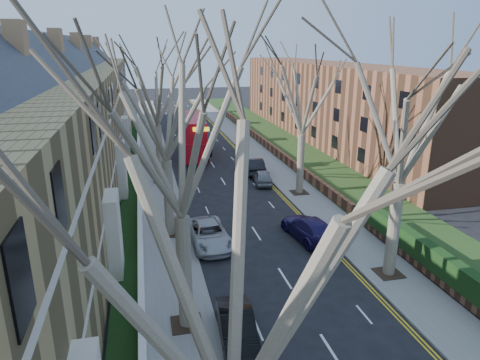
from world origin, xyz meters
TOP-DOWN VIEW (x-y plane):
  - pavement_left at (-6.00, 39.00)m, footprint 3.00×102.00m
  - pavement_right at (6.00, 39.00)m, footprint 3.00×102.00m
  - terrace_left at (-13.65, 31.00)m, footprint 9.70×78.00m
  - flats_right at (17.46, 43.00)m, footprint 13.97×54.00m
  - front_wall_left at (-7.65, 31.00)m, footprint 0.30×78.00m
  - grass_verge_right at (10.50, 39.00)m, footprint 6.00×102.00m
  - tree_left_near at (-5.70, -4.00)m, footprint 9.80×9.80m
  - tree_left_mid at (-5.70, 6.00)m, footprint 10.50×10.50m
  - tree_left_far at (-5.70, 16.00)m, footprint 10.15×10.15m
  - tree_left_dist at (-5.70, 28.00)m, footprint 10.50×10.50m
  - tree_right_mid at (5.70, 8.00)m, footprint 10.50×10.50m
  - tree_right_far at (5.70, 22.00)m, footprint 10.15×10.15m
  - double_decker_bus at (-1.25, 37.39)m, footprint 3.47×10.71m
  - car_left_mid at (-3.70, 4.48)m, footprint 1.72×4.27m
  - car_left_far at (-3.39, 14.04)m, footprint 2.68×5.27m
  - car_right_near at (3.15, 13.38)m, footprint 2.79×5.46m
  - car_right_mid at (3.38, 25.47)m, footprint 2.08×4.06m
  - car_right_far at (3.53, 28.94)m, footprint 2.07×4.79m

SIDE VIEW (x-z plane):
  - pavement_left at x=-6.00m, z-range 0.00..0.12m
  - pavement_right at x=6.00m, z-range 0.00..0.12m
  - grass_verge_right at x=10.50m, z-range 0.12..0.18m
  - front_wall_left at x=-7.65m, z-range 0.12..1.12m
  - car_right_mid at x=3.38m, z-range 0.00..1.32m
  - car_left_mid at x=-3.70m, z-range 0.00..1.38m
  - car_left_far at x=-3.39m, z-range 0.00..1.43m
  - car_right_near at x=3.15m, z-range 0.00..1.52m
  - car_right_far at x=3.53m, z-range 0.00..1.53m
  - double_decker_bus at x=-1.25m, z-range -0.04..4.38m
  - flats_right at x=17.46m, z-range -0.02..9.98m
  - terrace_left at x=-13.65m, z-range -1.27..12.33m
  - tree_left_near at x=-5.70m, z-range 2.06..15.79m
  - tree_left_far at x=-5.70m, z-range 2.13..16.35m
  - tree_right_far at x=5.70m, z-range 2.13..16.35m
  - tree_left_mid at x=-5.70m, z-range 2.20..16.91m
  - tree_right_mid at x=5.70m, z-range 2.20..16.91m
  - tree_left_dist at x=-5.70m, z-range 2.20..16.91m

